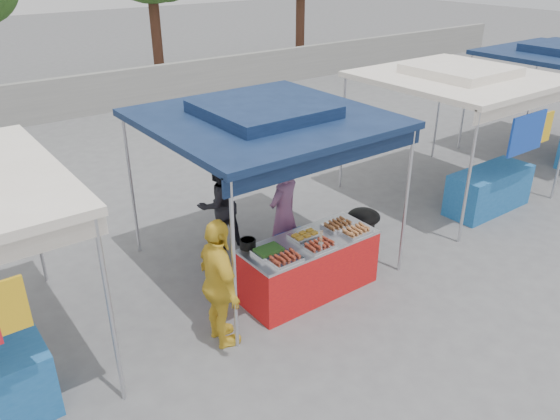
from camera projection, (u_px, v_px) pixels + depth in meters
ground_plane at (304, 288)px, 8.09m from camera, size 80.00×80.00×0.00m
back_wall at (65, 98)px, 15.75m from camera, size 40.00×0.25×1.20m
main_canopy at (264, 118)px, 7.75m from camera, size 3.20×3.20×2.57m
neighbor_stall_right at (473, 121)px, 10.23m from camera, size 3.20×3.20×2.57m
vendor_table at (309, 266)px, 7.83m from camera, size 2.00×0.80×0.85m
food_tray_fl at (285, 259)px, 7.12m from camera, size 0.42×0.30×0.07m
food_tray_fm at (319, 246)px, 7.44m from camera, size 0.42×0.30×0.07m
food_tray_fr at (356, 231)px, 7.81m from camera, size 0.42×0.30×0.07m
food_tray_bl at (269, 251)px, 7.31m from camera, size 0.42×0.30×0.07m
food_tray_bm at (305, 235)px, 7.70m from camera, size 0.42×0.30×0.07m
food_tray_br at (338, 225)px, 7.99m from camera, size 0.42×0.30×0.07m
cooking_pot at (248, 244)px, 7.42m from camera, size 0.22×0.22×0.13m
skewer_cup at (321, 246)px, 7.41m from camera, size 0.07×0.07×0.09m
wok_burner at (363, 230)px, 8.64m from camera, size 0.52×0.52×0.87m
crate_left at (256, 268)px, 8.28m from camera, size 0.54×0.38×0.33m
crate_right at (294, 261)px, 8.46m from camera, size 0.54×0.38×0.32m
crate_stacked at (295, 244)px, 8.32m from camera, size 0.51×0.35×0.30m
vendor_woman at (284, 213)px, 8.41m from camera, size 0.72×0.58×1.71m
helper_man at (219, 204)px, 8.86m from camera, size 0.80×0.63×1.58m
customer_person at (220, 284)px, 6.62m from camera, size 0.56×1.06×1.73m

